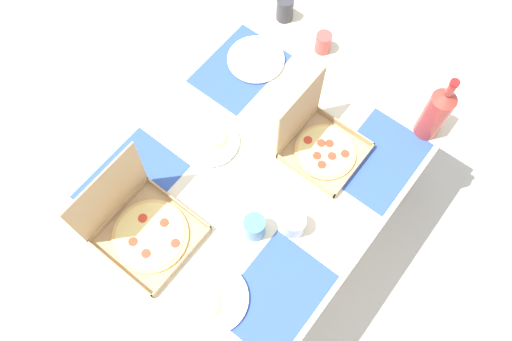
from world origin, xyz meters
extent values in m
plane|color=beige|center=(0.00, 0.00, 0.00)|extent=(6.00, 6.00, 0.00)
cylinder|color=#3F3328|center=(0.63, -0.42, 0.36)|extent=(0.07, 0.07, 0.71)
cylinder|color=#3F3328|center=(-0.63, 0.42, 0.36)|extent=(0.07, 0.07, 0.71)
cylinder|color=#3F3328|center=(0.63, 0.42, 0.36)|extent=(0.07, 0.07, 0.71)
cube|color=beige|center=(0.00, 0.00, 0.73)|extent=(1.39, 0.96, 0.03)
cube|color=#2D4C9E|center=(-0.31, -0.33, 0.74)|extent=(0.36, 0.26, 0.00)
cube|color=#2D4C9E|center=(0.31, -0.33, 0.74)|extent=(0.36, 0.26, 0.00)
cube|color=#2D4C9E|center=(-0.31, 0.33, 0.74)|extent=(0.36, 0.26, 0.00)
cube|color=#2D4C9E|center=(0.31, 0.33, 0.74)|extent=(0.36, 0.26, 0.00)
cube|color=tan|center=(0.21, -0.16, 0.74)|extent=(0.26, 0.26, 0.01)
cube|color=tan|center=(0.09, -0.16, 0.76)|extent=(0.01, 0.26, 0.03)
cube|color=tan|center=(0.34, -0.16, 0.76)|extent=(0.01, 0.26, 0.03)
cube|color=tan|center=(0.21, -0.28, 0.76)|extent=(0.26, 0.01, 0.03)
cube|color=tan|center=(0.21, -0.03, 0.76)|extent=(0.26, 0.01, 0.03)
cylinder|color=#E0B76B|center=(0.21, -0.16, 0.75)|extent=(0.23, 0.23, 0.01)
cylinder|color=#EFD67F|center=(0.21, -0.16, 0.76)|extent=(0.21, 0.21, 0.00)
cylinder|color=red|center=(0.25, -0.15, 0.76)|extent=(0.03, 0.03, 0.00)
cylinder|color=red|center=(0.23, -0.13, 0.76)|extent=(0.03, 0.03, 0.00)
cylinder|color=red|center=(0.21, -0.08, 0.76)|extent=(0.03, 0.03, 0.00)
cylinder|color=red|center=(0.18, -0.15, 0.76)|extent=(0.03, 0.03, 0.00)
cylinder|color=red|center=(0.16, -0.18, 0.76)|extent=(0.03, 0.03, 0.00)
cylinder|color=red|center=(0.21, -0.19, 0.76)|extent=(0.03, 0.03, 0.00)
cylinder|color=red|center=(0.25, -0.22, 0.76)|extent=(0.03, 0.03, 0.00)
cube|color=tan|center=(0.21, -0.03, 0.91)|extent=(0.26, 0.01, 0.26)
cube|color=tan|center=(-0.42, 0.13, 0.74)|extent=(0.30, 0.30, 0.01)
cube|color=tan|center=(-0.57, 0.13, 0.76)|extent=(0.01, 0.30, 0.03)
cube|color=tan|center=(-0.27, 0.13, 0.76)|extent=(0.01, 0.30, 0.03)
cube|color=tan|center=(-0.42, -0.02, 0.76)|extent=(0.30, 0.01, 0.03)
cube|color=tan|center=(-0.42, 0.28, 0.76)|extent=(0.30, 0.01, 0.03)
cylinder|color=#E0B76B|center=(-0.42, 0.13, 0.75)|extent=(0.26, 0.26, 0.01)
cylinder|color=#EFD67F|center=(-0.42, 0.13, 0.76)|extent=(0.24, 0.24, 0.00)
cylinder|color=red|center=(-0.36, 0.12, 0.76)|extent=(0.03, 0.03, 0.00)
cylinder|color=red|center=(-0.39, 0.19, 0.76)|extent=(0.03, 0.03, 0.00)
cylinder|color=red|center=(-0.47, 0.16, 0.76)|extent=(0.03, 0.03, 0.00)
cylinder|color=red|center=(-0.48, 0.10, 0.76)|extent=(0.03, 0.03, 0.00)
cylinder|color=red|center=(-0.39, 0.04, 0.76)|extent=(0.03, 0.03, 0.00)
cube|color=tan|center=(-0.42, 0.27, 0.93)|extent=(0.30, 0.03, 0.30)
cylinder|color=white|center=(-0.45, -0.18, 0.75)|extent=(0.22, 0.22, 0.01)
cylinder|color=white|center=(-0.45, -0.18, 0.75)|extent=(0.23, 0.23, 0.01)
cylinder|color=#E0B76B|center=(-0.48, -0.17, 0.76)|extent=(0.09, 0.09, 0.01)
cylinder|color=#EFD67F|center=(-0.48, -0.17, 0.77)|extent=(0.08, 0.08, 0.00)
cylinder|color=white|center=(-0.01, 0.20, 0.75)|extent=(0.20, 0.20, 0.01)
cylinder|color=white|center=(-0.01, 0.20, 0.75)|extent=(0.21, 0.21, 0.01)
cylinder|color=#E0B76B|center=(0.01, 0.19, 0.76)|extent=(0.09, 0.09, 0.01)
cylinder|color=#EFD67F|center=(0.01, 0.19, 0.77)|extent=(0.07, 0.07, 0.00)
cylinder|color=white|center=(0.38, 0.30, 0.75)|extent=(0.22, 0.22, 0.01)
cylinder|color=white|center=(0.38, 0.30, 0.75)|extent=(0.23, 0.23, 0.01)
cylinder|color=#B2382D|center=(0.53, -0.40, 0.85)|extent=(0.09, 0.09, 0.22)
cone|color=#B2382D|center=(0.53, -0.40, 0.98)|extent=(0.09, 0.09, 0.04)
cylinder|color=#B2382D|center=(0.53, -0.40, 1.02)|extent=(0.03, 0.03, 0.06)
cylinder|color=red|center=(0.53, -0.40, 1.06)|extent=(0.03, 0.03, 0.01)
cylinder|color=#BF4742|center=(0.59, 0.12, 0.78)|extent=(0.06, 0.06, 0.09)
cylinder|color=#333338|center=(0.63, 0.34, 0.79)|extent=(0.07, 0.07, 0.11)
cylinder|color=teal|center=(-0.19, -0.14, 0.79)|extent=(0.07, 0.07, 0.10)
cylinder|color=silver|center=(-0.09, -0.24, 0.79)|extent=(0.08, 0.08, 0.09)
cube|color=#B7B7BC|center=(0.49, -0.09, 0.74)|extent=(0.08, 0.20, 0.00)
camera|label=1|loc=(-0.59, -0.47, 2.43)|focal=35.68mm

